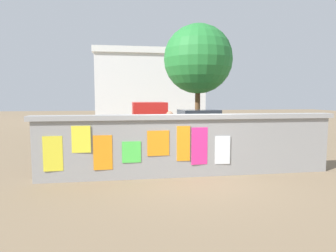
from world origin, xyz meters
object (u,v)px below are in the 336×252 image
at_px(motorcycle, 245,143).
at_px(tree_roadside, 198,59).
at_px(auto_rickshaw_truck, 122,128).
at_px(person_walking, 170,132).
at_px(car_parked, 201,123).

relative_size(motorcycle, tree_roadside, 0.31).
relative_size(auto_rickshaw_truck, person_walking, 2.22).
distance_m(auto_rickshaw_truck, person_walking, 2.64).
xyz_separation_m(car_parked, person_walking, (-2.60, -5.95, 0.26)).
relative_size(car_parked, tree_roadside, 0.63).
xyz_separation_m(person_walking, tree_roadside, (2.97, 8.18, 3.23)).
bearing_deg(tree_roadside, auto_rickshaw_truck, -126.35).
bearing_deg(auto_rickshaw_truck, car_parked, 42.87).
bearing_deg(tree_roadside, car_parked, -99.42).
xyz_separation_m(auto_rickshaw_truck, motorcycle, (4.23, -1.26, -0.44)).
bearing_deg(person_walking, tree_roadside, 70.04).
height_order(motorcycle, tree_roadside, tree_roadside).
height_order(person_walking, tree_roadside, tree_roadside).
xyz_separation_m(auto_rickshaw_truck, person_walking, (1.41, -2.23, 0.09)).
relative_size(car_parked, person_walking, 2.42).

